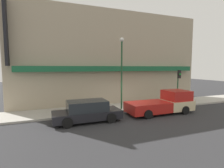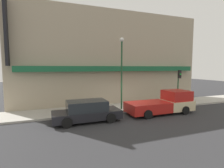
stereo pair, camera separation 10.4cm
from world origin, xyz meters
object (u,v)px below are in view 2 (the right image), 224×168
pickup_truck (164,103)px  street_lamp (122,66)px  traffic_light (179,81)px  fire_hydrant (70,109)px  parked_car (87,111)px

pickup_truck → street_lamp: 4.80m
street_lamp → traffic_light: 6.20m
pickup_truck → traffic_light: size_ratio=1.67×
pickup_truck → fire_hydrant: 7.73m
pickup_truck → traffic_light: (3.01, 1.71, 1.70)m
parked_car → fire_hydrant: (-0.90, 2.06, -0.22)m
pickup_truck → street_lamp: size_ratio=0.92×
fire_hydrant → street_lamp: street_lamp is taller
parked_car → pickup_truck: bearing=0.9°
parked_car → fire_hydrant: parked_car is taller
parked_car → street_lamp: 5.22m
traffic_light → street_lamp: bearing=177.3°
pickup_truck → traffic_light: 3.86m
pickup_truck → traffic_light: bearing=27.6°
pickup_truck → traffic_light: traffic_light is taller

